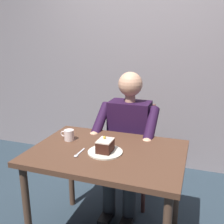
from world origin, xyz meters
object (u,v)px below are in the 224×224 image
object	(u,v)px
dining_table	(107,163)
dessert_spoon	(78,154)
seated_person	(127,139)
cake_slice	(105,146)
coffee_cup	(69,135)
chair	(132,147)

from	to	relation	value
dining_table	dessert_spoon	size ratio (longest dim) A/B	7.37
seated_person	cake_slice	size ratio (longest dim) A/B	9.91
cake_slice	coffee_cup	xyz separation A→B (m)	(0.34, -0.12, -0.01)
chair	dessert_spoon	distance (m)	0.86
dining_table	cake_slice	world-z (taller)	cake_slice
seated_person	chair	bearing A→B (deg)	-90.00
chair	seated_person	xyz separation A→B (m)	(0.00, 0.17, 0.14)
dining_table	seated_person	size ratio (longest dim) A/B	0.86
dining_table	cake_slice	distance (m)	0.15
chair	dessert_spoon	size ratio (longest dim) A/B	6.31
dining_table	dessert_spoon	distance (m)	0.23
dining_table	seated_person	bearing A→B (deg)	-90.00
dining_table	seated_person	distance (m)	0.50
dining_table	dessert_spoon	bearing A→B (deg)	38.07
chair	coffee_cup	world-z (taller)	chair
cake_slice	coffee_cup	distance (m)	0.36
coffee_cup	dessert_spoon	world-z (taller)	coffee_cup
coffee_cup	cake_slice	bearing A→B (deg)	160.41
chair	cake_slice	bearing A→B (deg)	90.18
dining_table	seated_person	xyz separation A→B (m)	(0.00, -0.50, -0.02)
dining_table	coffee_cup	distance (m)	0.38
cake_slice	dessert_spoon	world-z (taller)	cake_slice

